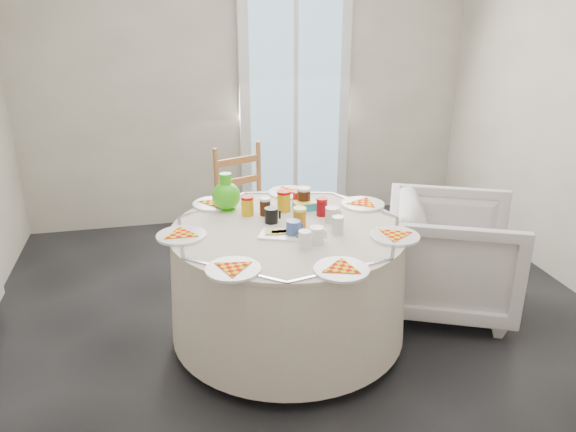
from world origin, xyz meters
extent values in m
plane|color=black|center=(0.00, 0.00, 0.00)|extent=(4.00, 4.00, 0.00)
cube|color=#BCB5A3|center=(0.00, 2.00, 1.30)|extent=(4.00, 0.02, 2.60)
cube|color=silver|center=(0.40, 1.95, 1.05)|extent=(1.00, 0.08, 2.10)
cylinder|color=beige|center=(-0.12, -0.07, 0.38)|extent=(1.39, 1.39, 0.70)
imported|color=silver|center=(1.01, 0.04, 0.39)|extent=(1.02, 1.05, 0.83)
cube|color=#189EB4|center=(0.05, 0.19, 0.79)|extent=(0.15, 0.11, 0.05)
camera|label=1|loc=(-0.78, -2.98, 1.96)|focal=35.00mm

